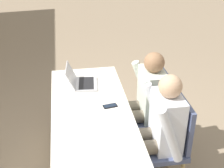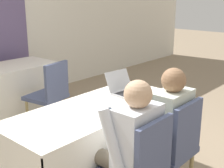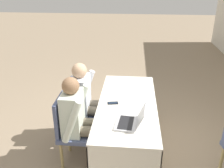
% 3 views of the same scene
% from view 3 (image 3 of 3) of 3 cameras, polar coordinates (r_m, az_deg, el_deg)
% --- Properties ---
extents(ground_plane, '(24.00, 24.00, 0.00)m').
position_cam_3_polar(ground_plane, '(3.52, 3.21, -14.97)').
color(ground_plane, gray).
extents(conference_table_near, '(1.72, 0.72, 0.74)m').
position_cam_3_polar(conference_table_near, '(3.20, 3.44, -7.24)').
color(conference_table_near, white).
rests_on(conference_table_near, ground_plane).
extents(laptop, '(0.34, 0.33, 0.21)m').
position_cam_3_polar(laptop, '(2.67, 4.21, -8.49)').
color(laptop, '#B7B7BC').
rests_on(laptop, conference_table_near).
extents(cell_phone, '(0.08, 0.14, 0.01)m').
position_cam_3_polar(cell_phone, '(3.09, 0.20, -4.36)').
color(cell_phone, black).
rests_on(cell_phone, conference_table_near).
extents(paper_beside_laptop, '(0.32, 0.36, 0.00)m').
position_cam_3_polar(paper_beside_laptop, '(2.70, 1.92, -9.12)').
color(paper_beside_laptop, white).
rests_on(paper_beside_laptop, conference_table_near).
extents(chair_near_left, '(0.44, 0.44, 0.90)m').
position_cam_3_polar(chair_near_left, '(3.51, -7.40, -5.54)').
color(chair_near_left, tan).
rests_on(chair_near_left, ground_plane).
extents(chair_near_right, '(0.44, 0.44, 0.90)m').
position_cam_3_polar(chair_near_right, '(3.12, -9.22, -9.83)').
color(chair_near_right, tan).
rests_on(chair_near_right, ground_plane).
extents(person_checkered_shirt, '(0.50, 0.52, 1.16)m').
position_cam_3_polar(person_checkered_shirt, '(3.41, -5.85, -3.30)').
color(person_checkered_shirt, '#665B4C').
rests_on(person_checkered_shirt, ground_plane).
extents(person_white_shirt, '(0.50, 0.52, 1.16)m').
position_cam_3_polar(person_white_shirt, '(3.01, -7.51, -7.46)').
color(person_white_shirt, '#665B4C').
rests_on(person_white_shirt, ground_plane).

